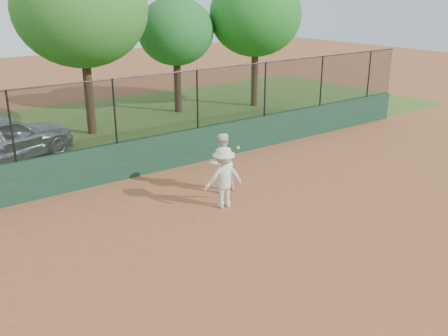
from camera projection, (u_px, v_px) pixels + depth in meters
ground at (253, 249)px, 11.52m from camera, size 80.00×80.00×0.00m
back_wall at (133, 159)px, 15.86m from camera, size 26.00×0.20×1.20m
grass_strip at (68, 135)px, 20.61m from camera, size 36.00×12.00×0.01m
parked_car at (3, 138)px, 17.19m from camera, size 5.24×3.31×1.66m
player_second at (221, 163)px, 14.60m from camera, size 0.89×0.71×1.78m
player_main at (224, 177)px, 13.55m from camera, size 1.21×0.85×1.76m
fence_assembly at (129, 108)px, 15.30m from camera, size 26.00×0.06×2.00m
tree_2 at (81, 9)px, 19.21m from camera, size 5.26×4.78×7.26m
tree_3 at (176, 32)px, 23.33m from camera, size 3.66×3.33×5.42m
tree_4 at (256, 15)px, 24.39m from camera, size 4.69×4.26×6.55m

